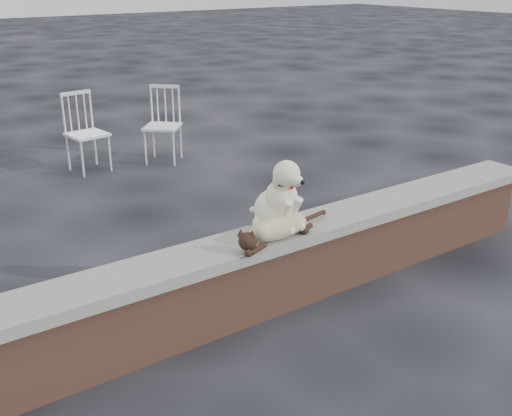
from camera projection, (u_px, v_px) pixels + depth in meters
ground at (229, 321)px, 4.26m from camera, size 60.00×60.00×0.00m
brick_wall at (229, 289)px, 4.17m from camera, size 6.00×0.30×0.50m
capstone at (228, 251)px, 4.06m from camera, size 6.20×0.40×0.08m
dog at (275, 193)px, 4.21m from camera, size 0.41×0.51×0.54m
cat at (278, 226)px, 4.12m from camera, size 1.08×0.40×0.18m
chair_d at (162, 125)px, 7.62m from camera, size 0.79×0.79×0.94m
chair_b at (87, 133)px, 7.26m from camera, size 0.63×0.63×0.94m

